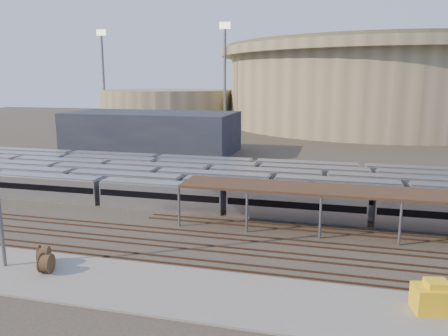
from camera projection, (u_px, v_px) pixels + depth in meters
ground at (240, 235)px, 51.32m from camera, size 420.00×420.00×0.00m
apron at (147, 287)px, 38.29m from camera, size 50.00×9.00×0.20m
subway_trains at (254, 184)px, 68.97m from camera, size 129.17×23.90×3.60m
inspection_shed at (440, 198)px, 48.74m from camera, size 60.30×6.00×5.30m
empty_tracks at (230, 250)px, 46.56m from camera, size 170.00×9.62×0.18m
stadium at (376, 84)px, 174.85m from camera, size 124.00×124.00×32.50m
secondary_arena at (169, 106)px, 188.07m from camera, size 56.00×56.00×14.00m
service_building at (152, 132)px, 111.13m from camera, size 42.00×20.00×10.00m
floodlight_0 at (225, 73)px, 159.04m from camera, size 4.00×1.00×38.40m
floodlight_1 at (103, 74)px, 182.02m from camera, size 4.00×1.00×38.40m
floodlight_3 at (294, 74)px, 201.60m from camera, size 4.00×1.00×38.40m
cable_reel_west at (44, 255)px, 42.50m from camera, size 1.67×2.14×1.89m
cable_reel_east at (46, 263)px, 40.71m from camera, size 1.39×2.03×1.86m
yellow_equipment at (435, 299)px, 33.77m from camera, size 3.64×2.67×2.06m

